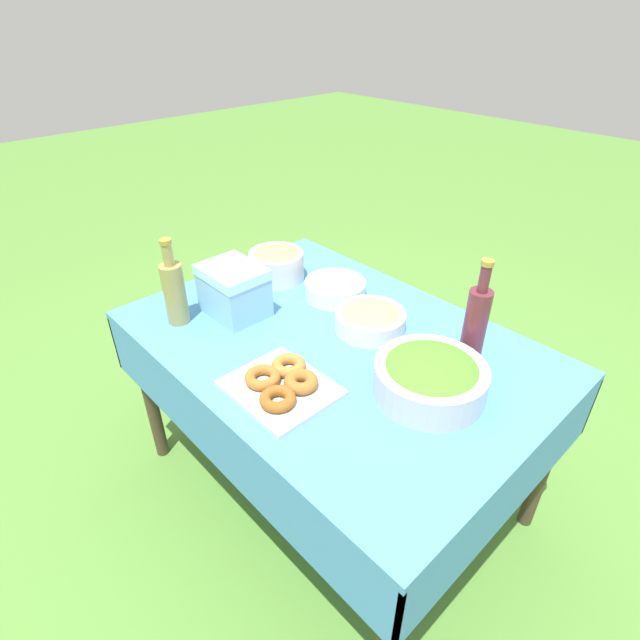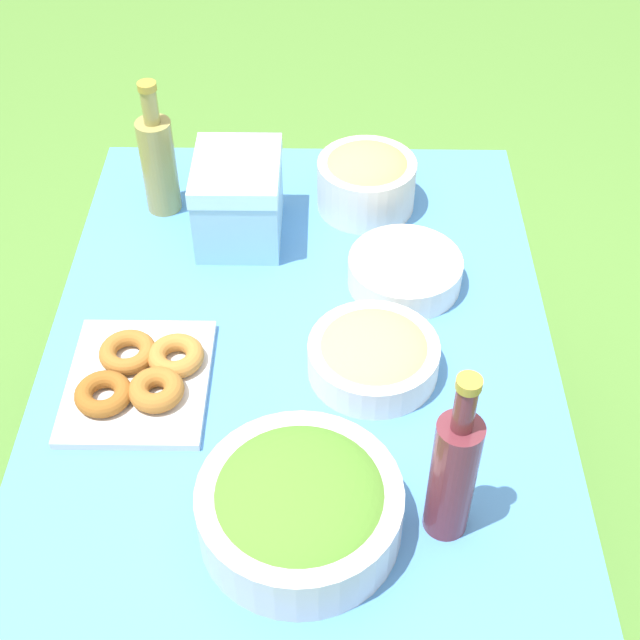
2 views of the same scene
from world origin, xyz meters
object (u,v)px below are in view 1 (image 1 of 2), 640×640
object	(u,v)px
olive_oil_bottle	(174,291)
salad_bowl	(430,376)
wine_bottle	(476,322)
donut_platter	(282,384)
bread_bowl	(277,263)
cooler_box	(234,290)
pasta_bowl	(370,319)
plate_stack	(335,289)

from	to	relation	value
olive_oil_bottle	salad_bowl	bearing A→B (deg)	-158.38
wine_bottle	salad_bowl	bearing A→B (deg)	93.10
donut_platter	salad_bowl	bearing A→B (deg)	-134.94
bread_bowl	cooler_box	world-z (taller)	cooler_box
pasta_bowl	plate_stack	world-z (taller)	pasta_bowl
pasta_bowl	plate_stack	bearing A→B (deg)	-16.40
wine_bottle	olive_oil_bottle	bearing A→B (deg)	34.35
wine_bottle	cooler_box	xyz separation A→B (m)	(0.70, 0.37, -0.04)
plate_stack	bread_bowl	size ratio (longest dim) A/B	1.06
donut_platter	olive_oil_bottle	world-z (taller)	olive_oil_bottle
wine_bottle	bread_bowl	world-z (taller)	wine_bottle
olive_oil_bottle	bread_bowl	world-z (taller)	olive_oil_bottle
plate_stack	olive_oil_bottle	distance (m)	0.57
plate_stack	bread_bowl	world-z (taller)	bread_bowl
wine_bottle	bread_bowl	size ratio (longest dim) A/B	1.58
salad_bowl	olive_oil_bottle	size ratio (longest dim) A/B	1.03
salad_bowl	plate_stack	size ratio (longest dim) A/B	1.39
bread_bowl	cooler_box	distance (m)	0.28
donut_platter	pasta_bowl	bearing A→B (deg)	-84.51
bread_bowl	pasta_bowl	bearing A→B (deg)	-179.81
bread_bowl	cooler_box	bearing A→B (deg)	110.52
olive_oil_bottle	plate_stack	bearing A→B (deg)	-115.35
salad_bowl	wine_bottle	world-z (taller)	wine_bottle
salad_bowl	cooler_box	size ratio (longest dim) A/B	1.44
pasta_bowl	bread_bowl	size ratio (longest dim) A/B	1.11
pasta_bowl	donut_platter	world-z (taller)	pasta_bowl
olive_oil_bottle	cooler_box	xyz separation A→B (m)	(-0.09, -0.17, -0.03)
olive_oil_bottle	cooler_box	size ratio (longest dim) A/B	1.39
plate_stack	olive_oil_bottle	bearing A→B (deg)	64.65
pasta_bowl	olive_oil_bottle	xyz separation A→B (m)	(0.48, 0.44, 0.08)
salad_bowl	pasta_bowl	bearing A→B (deg)	-20.20
donut_platter	plate_stack	xyz separation A→B (m)	(0.27, -0.48, 0.01)
olive_oil_bottle	bread_bowl	xyz separation A→B (m)	(0.01, -0.44, -0.05)
plate_stack	bread_bowl	distance (m)	0.27
pasta_bowl	olive_oil_bottle	size ratio (longest dim) A/B	0.77
pasta_bowl	plate_stack	xyz separation A→B (m)	(0.23, -0.07, -0.01)
plate_stack	cooler_box	xyz separation A→B (m)	(0.15, 0.34, 0.06)
salad_bowl	bread_bowl	size ratio (longest dim) A/B	1.47
salad_bowl	donut_platter	size ratio (longest dim) A/B	1.07
salad_bowl	pasta_bowl	xyz separation A→B (m)	(0.33, -0.12, -0.02)
olive_oil_bottle	pasta_bowl	bearing A→B (deg)	-137.29
pasta_bowl	bread_bowl	bearing A→B (deg)	0.19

